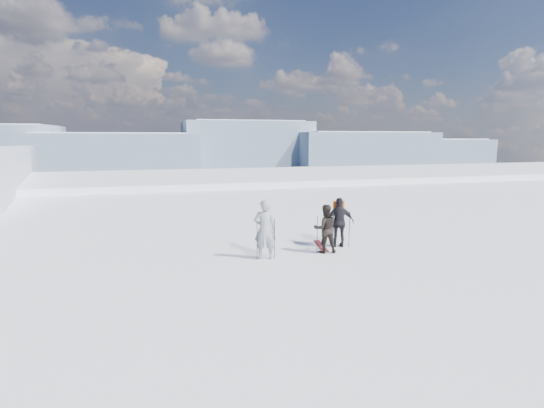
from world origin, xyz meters
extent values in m
plane|color=white|center=(0.00, 60.00, -17.50)|extent=(220.00, 208.01, 71.62)
cube|color=white|center=(0.00, 30.00, -6.50)|extent=(180.00, 16.00, 14.00)
plane|color=#21314C|center=(0.00, 290.00, -30.00)|extent=(820.00, 820.00, 0.00)
cube|color=slate|center=(-40.00, 440.00, -11.00)|extent=(160.00, 80.00, 38.00)
cube|color=white|center=(-40.00, 440.00, 5.00)|extent=(136.00, 70.00, 8.00)
cube|color=slate|center=(100.00, 470.00, -4.00)|extent=(140.00, 80.00, 52.00)
cube|color=white|center=(100.00, 470.00, 19.00)|extent=(119.00, 70.00, 8.00)
cube|color=slate|center=(230.00, 440.00, -10.00)|extent=(160.00, 80.00, 40.00)
cube|color=white|center=(230.00, 440.00, 7.00)|extent=(136.00, 70.00, 8.00)
cube|color=slate|center=(350.00, 470.00, -14.00)|extent=(130.00, 80.00, 32.00)
cube|color=white|center=(350.00, 470.00, -1.00)|extent=(110.50, 70.00, 8.00)
cone|color=black|center=(-18.00, 32.00, -3.00)|extent=(5.60, 5.60, 10.00)
cone|color=black|center=(-19.00, 35.00, -3.00)|extent=(5.60, 5.60, 10.00)
imported|color=gray|center=(-2.65, 3.42, 0.97)|extent=(0.80, 0.63, 1.95)
imported|color=black|center=(-0.48, 3.60, 0.83)|extent=(0.89, 0.74, 1.66)
imported|color=black|center=(0.32, 4.17, 0.89)|extent=(1.12, 0.67, 1.79)
cube|color=#CF5C13|center=(0.38, 4.41, 2.05)|extent=(0.42, 0.30, 0.52)
cylinder|color=black|center=(-2.92, 3.37, 0.62)|extent=(0.02, 0.02, 1.24)
cylinder|color=black|center=(-2.35, 3.32, 0.66)|extent=(0.02, 0.02, 1.33)
cylinder|color=black|center=(-0.78, 3.56, 0.65)|extent=(0.02, 0.02, 1.30)
cylinder|color=black|center=(-0.22, 3.55, 0.68)|extent=(0.02, 0.02, 1.36)
cylinder|color=black|center=(0.06, 4.11, 0.61)|extent=(0.02, 0.02, 1.22)
cylinder|color=black|center=(0.65, 4.04, 0.66)|extent=(0.02, 0.02, 1.33)
cube|color=black|center=(-0.35, 4.42, 0.01)|extent=(0.43, 1.68, 0.03)
cube|color=black|center=(-0.21, 4.42, 0.01)|extent=(0.40, 1.69, 0.03)
camera|label=1|loc=(-6.08, -9.46, 3.88)|focal=28.00mm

